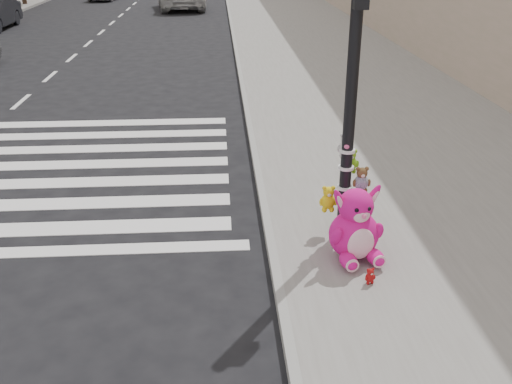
{
  "coord_description": "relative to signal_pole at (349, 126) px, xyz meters",
  "views": [
    {
      "loc": [
        0.87,
        -5.44,
        4.14
      ],
      "look_at": [
        1.36,
        2.03,
        0.75
      ],
      "focal_mm": 40.0,
      "sensor_mm": 36.0,
      "label": 1
    }
  ],
  "objects": [
    {
      "name": "ground",
      "position": [
        -2.61,
        -1.81,
        -1.78
      ],
      "size": [
        120.0,
        120.0,
        0.0
      ],
      "primitive_type": "plane",
      "color": "black",
      "rests_on": "ground"
    },
    {
      "name": "pink_bunny",
      "position": [
        0.02,
        -0.68,
        -1.21
      ],
      "size": [
        0.78,
        0.87,
        1.06
      ],
      "rotation": [
        0.0,
        0.0,
        0.2
      ],
      "color": "#DF1286",
      "rests_on": "sidewalk_near"
    },
    {
      "name": "signal_pole",
      "position": [
        0.0,
        0.0,
        0.0
      ],
      "size": [
        0.69,
        0.48,
        4.0
      ],
      "color": "black",
      "rests_on": "sidewalk_near"
    },
    {
      "name": "sidewalk_near",
      "position": [
        2.39,
        8.19,
        -1.71
      ],
      "size": [
        7.0,
        80.0,
        0.14
      ],
      "primitive_type": "cube",
      "color": "slate",
      "rests_on": "ground"
    },
    {
      "name": "curb_edge",
      "position": [
        -1.06,
        8.19,
        -1.71
      ],
      "size": [
        0.12,
        80.0,
        0.15
      ],
      "primitive_type": "cube",
      "color": "gray",
      "rests_on": "ground"
    },
    {
      "name": "red_teddy",
      "position": [
        0.09,
        -1.31,
        -1.53
      ],
      "size": [
        0.17,
        0.14,
        0.22
      ],
      "primitive_type": null,
      "rotation": [
        0.0,
        0.0,
        0.24
      ],
      "color": "#A51011",
      "rests_on": "sidewalk_near"
    }
  ]
}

